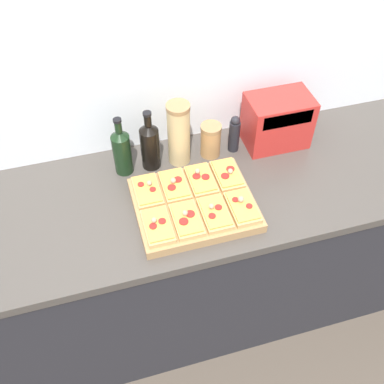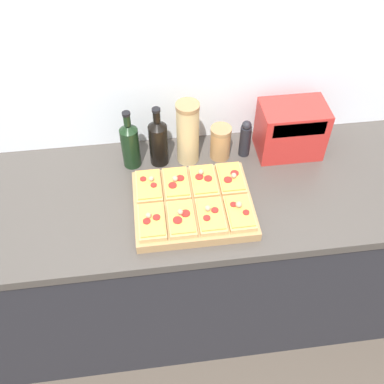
# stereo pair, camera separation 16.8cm
# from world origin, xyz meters

# --- Properties ---
(ground_plane) EXTENTS (12.00, 12.00, 0.00)m
(ground_plane) POSITION_xyz_m (0.00, 0.00, 0.00)
(ground_plane) COLOR #4C4238
(wall_back) EXTENTS (6.00, 0.06, 2.50)m
(wall_back) POSITION_xyz_m (0.00, 0.67, 1.25)
(wall_back) COLOR silver
(wall_back) RESTS_ON ground_plane
(kitchen_counter) EXTENTS (2.63, 0.67, 0.91)m
(kitchen_counter) POSITION_xyz_m (0.00, 0.32, 0.46)
(kitchen_counter) COLOR #232328
(kitchen_counter) RESTS_ON ground_plane
(cutting_board) EXTENTS (0.44, 0.37, 0.04)m
(cutting_board) POSITION_xyz_m (-0.07, 0.23, 0.93)
(cutting_board) COLOR #A37A4C
(cutting_board) RESTS_ON kitchen_counter
(pizza_slice_back_left) EXTENTS (0.10, 0.16, 0.05)m
(pizza_slice_back_left) POSITION_xyz_m (-0.23, 0.32, 0.97)
(pizza_slice_back_left) COLOR tan
(pizza_slice_back_left) RESTS_ON cutting_board
(pizza_slice_back_midleft) EXTENTS (0.10, 0.16, 0.05)m
(pizza_slice_back_midleft) POSITION_xyz_m (-0.12, 0.32, 0.97)
(pizza_slice_back_midleft) COLOR tan
(pizza_slice_back_midleft) RESTS_ON cutting_board
(pizza_slice_back_midright) EXTENTS (0.10, 0.16, 0.05)m
(pizza_slice_back_midright) POSITION_xyz_m (-0.02, 0.32, 0.97)
(pizza_slice_back_midright) COLOR tan
(pizza_slice_back_midright) RESTS_ON cutting_board
(pizza_slice_back_right) EXTENTS (0.10, 0.16, 0.05)m
(pizza_slice_back_right) POSITION_xyz_m (0.09, 0.32, 0.97)
(pizza_slice_back_right) COLOR tan
(pizza_slice_back_right) RESTS_ON cutting_board
(pizza_slice_front_left) EXTENTS (0.10, 0.16, 0.05)m
(pizza_slice_front_left) POSITION_xyz_m (-0.23, 0.15, 0.97)
(pizza_slice_front_left) COLOR tan
(pizza_slice_front_left) RESTS_ON cutting_board
(pizza_slice_front_midleft) EXTENTS (0.10, 0.16, 0.05)m
(pizza_slice_front_midleft) POSITION_xyz_m (-0.12, 0.15, 0.97)
(pizza_slice_front_midleft) COLOR tan
(pizza_slice_front_midleft) RESTS_ON cutting_board
(pizza_slice_front_midright) EXTENTS (0.10, 0.16, 0.05)m
(pizza_slice_front_midright) POSITION_xyz_m (-0.02, 0.15, 0.97)
(pizza_slice_front_midright) COLOR tan
(pizza_slice_front_midright) RESTS_ON cutting_board
(pizza_slice_front_right) EXTENTS (0.10, 0.16, 0.05)m
(pizza_slice_front_right) POSITION_xyz_m (0.09, 0.15, 0.97)
(pizza_slice_front_right) COLOR tan
(pizza_slice_front_right) RESTS_ON cutting_board
(olive_oil_bottle) EXTENTS (0.07, 0.07, 0.26)m
(olive_oil_bottle) POSITION_xyz_m (-0.29, 0.51, 1.02)
(olive_oil_bottle) COLOR black
(olive_oil_bottle) RESTS_ON kitchen_counter
(wine_bottle) EXTENTS (0.08, 0.08, 0.27)m
(wine_bottle) POSITION_xyz_m (-0.17, 0.51, 1.03)
(wine_bottle) COLOR black
(wine_bottle) RESTS_ON kitchen_counter
(grain_jar_tall) EXTENTS (0.09, 0.09, 0.28)m
(grain_jar_tall) POSITION_xyz_m (-0.05, 0.51, 1.06)
(grain_jar_tall) COLOR tan
(grain_jar_tall) RESTS_ON kitchen_counter
(grain_jar_short) EXTENTS (0.09, 0.09, 0.15)m
(grain_jar_short) POSITION_xyz_m (0.08, 0.51, 0.99)
(grain_jar_short) COLOR #AD7F4C
(grain_jar_short) RESTS_ON kitchen_counter
(pepper_mill) EXTENTS (0.05, 0.05, 0.17)m
(pepper_mill) POSITION_xyz_m (0.18, 0.51, 1.00)
(pepper_mill) COLOR black
(pepper_mill) RESTS_ON kitchen_counter
(toaster_oven) EXTENTS (0.29, 0.17, 0.23)m
(toaster_oven) POSITION_xyz_m (0.37, 0.50, 1.03)
(toaster_oven) COLOR red
(toaster_oven) RESTS_ON kitchen_counter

